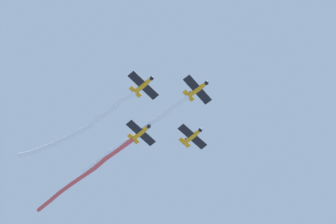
{
  "coord_description": "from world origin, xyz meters",
  "views": [
    {
      "loc": [
        -32.29,
        18.8,
        1.91
      ],
      "look_at": [
        -0.11,
        -4.32,
        71.76
      ],
      "focal_mm": 52.87,
      "sensor_mm": 36.0,
      "label": 1
    }
  ],
  "objects": [
    {
      "name": "airplane_right_wing",
      "position": [
        -1.61,
        1.57,
        72.14
      ],
      "size": [
        4.52,
        5.96,
        1.47
      ],
      "rotation": [
        0.0,
        0.0,
        3.34
      ],
      "color": "orange"
    },
    {
      "name": "smoke_trail_right_wing",
      "position": [
        11.49,
        5.94,
        72.03
      ],
      "size": [
        22.09,
        10.19,
        1.8
      ],
      "color": "white"
    },
    {
      "name": "airplane_slot",
      "position": [
        5.71,
        -2.94,
        71.64
      ],
      "size": [
        4.52,
        5.96,
        1.47
      ],
      "rotation": [
        0.0,
        0.0,
        3.34
      ],
      "color": "orange"
    },
    {
      "name": "smoke_trail_lead",
      "position": [
        7.07,
        -2.41,
        72.1
      ],
      "size": [
        23.14,
        6.57,
        1.33
      ],
      "color": "white"
    },
    {
      "name": "airplane_left_wing",
      "position": [
        1.19,
        -10.25,
        71.44
      ],
      "size": [
        4.5,
        5.96,
        1.47
      ],
      "rotation": [
        0.0,
        0.0,
        3.31
      ],
      "color": "orange"
    },
    {
      "name": "airplane_lead",
      "position": [
        -6.12,
        -5.74,
        71.84
      ],
      "size": [
        4.55,
        5.97,
        1.47
      ],
      "rotation": [
        0.0,
        0.0,
        3.39
      ],
      "color": "orange"
    },
    {
      "name": "smoke_trail_slot",
      "position": [
        19.32,
        0.26,
        71.84
      ],
      "size": [
        23.89,
        5.99,
        1.42
      ],
      "color": "#DB4C4C"
    }
  ]
}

